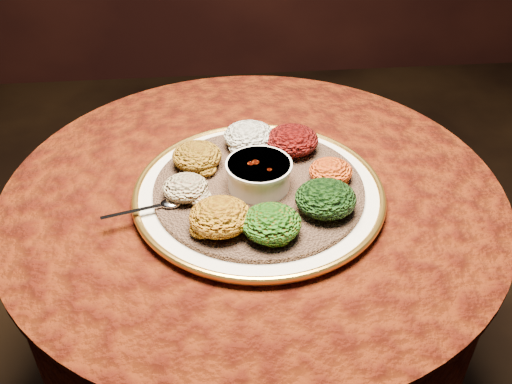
{
  "coord_description": "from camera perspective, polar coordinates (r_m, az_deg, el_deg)",
  "views": [
    {
      "loc": [
        -0.08,
        -0.87,
        1.4
      ],
      "look_at": [
        0.0,
        -0.05,
        0.76
      ],
      "focal_mm": 40.0,
      "sensor_mm": 36.0,
      "label": 1
    }
  ],
  "objects": [
    {
      "name": "table",
      "position": [
        1.22,
        -0.26,
        -6.28
      ],
      "size": [
        0.96,
        0.96,
        0.73
      ],
      "color": "black",
      "rests_on": "ground"
    },
    {
      "name": "platter",
      "position": [
        1.06,
        0.28,
        -0.06
      ],
      "size": [
        0.6,
        0.6,
        0.02
      ],
      "rotation": [
        0.0,
        0.0,
        0.43
      ],
      "color": "white",
      "rests_on": "table"
    },
    {
      "name": "injera",
      "position": [
        1.06,
        0.28,
        0.4
      ],
      "size": [
        0.52,
        0.52,
        0.01
      ],
      "primitive_type": "cylinder",
      "rotation": [
        0.0,
        0.0,
        -0.42
      ],
      "color": "brown",
      "rests_on": "platter"
    },
    {
      "name": "stew_bowl",
      "position": [
        1.04,
        0.29,
        1.91
      ],
      "size": [
        0.12,
        0.12,
        0.05
      ],
      "color": "white",
      "rests_on": "injera"
    },
    {
      "name": "spoon",
      "position": [
        1.02,
        -9.06,
        -1.21
      ],
      "size": [
        0.14,
        0.05,
        0.01
      ],
      "rotation": [
        0.0,
        0.0,
        -2.89
      ],
      "color": "silver",
      "rests_on": "injera"
    },
    {
      "name": "portion_ayib",
      "position": [
        1.15,
        -0.69,
        5.62
      ],
      "size": [
        0.1,
        0.1,
        0.05
      ],
      "primitive_type": "ellipsoid",
      "color": "white",
      "rests_on": "injera"
    },
    {
      "name": "portion_kitfo",
      "position": [
        1.14,
        3.63,
        5.2
      ],
      "size": [
        0.11,
        0.1,
        0.05
      ],
      "primitive_type": "ellipsoid",
      "color": "black",
      "rests_on": "injera"
    },
    {
      "name": "portion_tikil",
      "position": [
        1.07,
        7.48,
        2.08
      ],
      "size": [
        0.08,
        0.08,
        0.04
      ],
      "primitive_type": "ellipsoid",
      "color": "#BE6F0F",
      "rests_on": "injera"
    },
    {
      "name": "portion_gomen",
      "position": [
        0.99,
        6.98,
        -0.65
      ],
      "size": [
        0.11,
        0.1,
        0.05
      ],
      "primitive_type": "ellipsoid",
      "color": "black",
      "rests_on": "injera"
    },
    {
      "name": "portion_mixveg",
      "position": [
        0.94,
        1.53,
        -3.13
      ],
      "size": [
        0.1,
        0.1,
        0.05
      ],
      "primitive_type": "ellipsoid",
      "color": "#903A09",
      "rests_on": "injera"
    },
    {
      "name": "portion_kik",
      "position": [
        0.95,
        -3.59,
        -2.48
      ],
      "size": [
        0.11,
        0.1,
        0.05
      ],
      "primitive_type": "ellipsoid",
      "color": "#A9710E",
      "rests_on": "injera"
    },
    {
      "name": "portion_timatim",
      "position": [
        1.02,
        -7.06,
        0.44
      ],
      "size": [
        0.08,
        0.08,
        0.04
      ],
      "primitive_type": "ellipsoid",
      "color": "#750807",
      "rests_on": "injera"
    },
    {
      "name": "portion_shiro",
      "position": [
        1.1,
        -5.92,
        3.61
      ],
      "size": [
        0.1,
        0.09,
        0.05
      ],
      "primitive_type": "ellipsoid",
      "color": "#875F10",
      "rests_on": "injera"
    }
  ]
}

